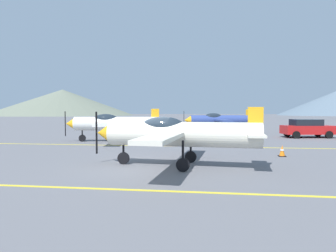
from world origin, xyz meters
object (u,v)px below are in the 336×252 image
(airplane_near, at_px, (176,133))
(car_sedan, at_px, (307,128))
(airplane_mid, at_px, (113,123))
(airplane_far, at_px, (219,120))
(traffic_cone_front, at_px, (282,151))

(airplane_near, distance_m, car_sedan, 18.17)
(airplane_mid, bearing_deg, car_sedan, 19.24)
(airplane_near, distance_m, airplane_far, 19.38)
(airplane_mid, relative_size, traffic_cone_front, 14.29)
(airplane_far, height_order, car_sedan, airplane_far)
(airplane_mid, xyz_separation_m, car_sedan, (15.92, 5.55, -0.58))
(airplane_near, distance_m, traffic_cone_front, 6.31)
(airplane_near, relative_size, airplane_mid, 1.00)
(airplane_near, bearing_deg, airplane_mid, 121.55)
(airplane_mid, distance_m, car_sedan, 16.87)
(traffic_cone_front, bearing_deg, car_sedan, 67.32)
(airplane_far, bearing_deg, traffic_cone_front, -80.26)
(car_sedan, height_order, traffic_cone_front, car_sedan)
(airplane_far, bearing_deg, car_sedan, -28.37)
(airplane_far, bearing_deg, airplane_near, -97.26)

